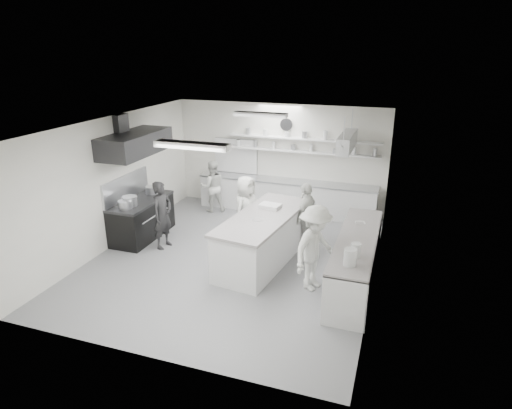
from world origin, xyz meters
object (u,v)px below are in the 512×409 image
(right_counter, at_px, (356,261))
(cook_stove, at_px, (162,215))
(stove, at_px, (142,220))
(back_counter, at_px, (286,197))
(prep_island, at_px, (263,239))
(cook_back, at_px, (212,186))

(right_counter, xyz_separation_m, cook_stove, (-4.45, 0.24, 0.33))
(right_counter, relative_size, cook_stove, 2.06)
(stove, height_order, back_counter, back_counter)
(stove, bearing_deg, cook_stove, -23.97)
(prep_island, height_order, cook_stove, cook_stove)
(right_counter, distance_m, prep_island, 2.04)
(right_counter, bearing_deg, back_counter, 124.65)
(back_counter, relative_size, prep_island, 1.79)
(right_counter, relative_size, prep_island, 1.18)
(cook_back, bearing_deg, stove, 36.72)
(cook_stove, height_order, cook_back, cook_stove)
(cook_stove, bearing_deg, back_counter, -24.63)
(back_counter, bearing_deg, prep_island, -83.94)
(stove, distance_m, cook_back, 2.41)
(stove, xyz_separation_m, cook_stove, (0.80, -0.36, 0.35))
(right_counter, relative_size, cook_back, 2.25)
(prep_island, relative_size, cook_back, 1.90)
(back_counter, xyz_separation_m, cook_back, (-1.99, -0.59, 0.27))
(stove, distance_m, back_counter, 4.03)
(stove, height_order, cook_back, cook_back)
(cook_stove, bearing_deg, stove, 75.04)
(right_counter, bearing_deg, cook_stove, 176.86)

